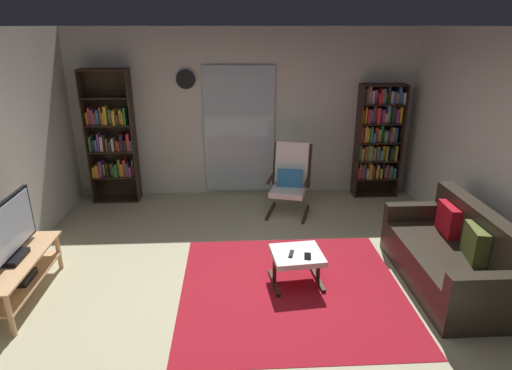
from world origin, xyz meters
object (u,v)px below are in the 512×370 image
at_px(bookshelf_near_sofa, 378,137).
at_px(ottoman, 297,258).
at_px(leather_sofa, 452,257).
at_px(lounge_armchair, 290,177).
at_px(cell_phone, 308,256).
at_px(tv_stand, 16,273).
at_px(wall_clock, 186,79).
at_px(bookshelf_near_tv, 112,140).
at_px(tv_remote, 291,254).
at_px(television, 8,233).

bearing_deg(bookshelf_near_sofa, ottoman, -122.83).
height_order(leather_sofa, lounge_armchair, lounge_armchair).
distance_m(bookshelf_near_sofa, cell_phone, 3.06).
relative_size(tv_stand, wall_clock, 4.24).
relative_size(tv_stand, lounge_armchair, 1.20).
xyz_separation_m(bookshelf_near_sofa, wall_clock, (-2.97, 0.17, 0.89)).
bearing_deg(tv_stand, wall_clock, 62.13).
distance_m(tv_stand, bookshelf_near_tv, 2.74).
bearing_deg(leather_sofa, tv_stand, -179.46).
distance_m(bookshelf_near_sofa, wall_clock, 3.10).
bearing_deg(tv_remote, ottoman, 42.39).
xyz_separation_m(leather_sofa, lounge_armchair, (-1.47, 1.98, 0.22)).
bearing_deg(bookshelf_near_tv, wall_clock, 8.31).
bearing_deg(wall_clock, cell_phone, -62.38).
relative_size(bookshelf_near_sofa, leather_sofa, 1.05).
distance_m(lounge_armchair, tv_remote, 1.95).
relative_size(tv_stand, leather_sofa, 0.72).
distance_m(tv_remote, wall_clock, 3.34).
bearing_deg(tv_stand, television, 31.30).
bearing_deg(lounge_armchair, ottoman, -94.99).
relative_size(tv_remote, wall_clock, 0.50).
height_order(television, bookshelf_near_tv, bookshelf_near_tv).
bearing_deg(ottoman, bookshelf_near_sofa, 57.17).
height_order(tv_remote, wall_clock, wall_clock).
bearing_deg(tv_remote, bookshelf_near_tv, 149.29).
bearing_deg(tv_stand, cell_phone, 0.86).
distance_m(bookshelf_near_tv, tv_remote, 3.57).
xyz_separation_m(tv_remote, cell_phone, (0.16, -0.05, -0.00)).
relative_size(bookshelf_near_sofa, wall_clock, 6.15).
bearing_deg(ottoman, wall_clock, 116.77).
bearing_deg(cell_phone, wall_clock, 126.58).
height_order(cell_phone, wall_clock, wall_clock).
xyz_separation_m(tv_remote, wall_clock, (-1.28, 2.71, 1.47)).
xyz_separation_m(tv_stand, leather_sofa, (4.47, 0.04, 0.01)).
height_order(lounge_armchair, tv_remote, lounge_armchair).
bearing_deg(wall_clock, ottoman, -63.23).
distance_m(tv_stand, lounge_armchair, 3.62).
bearing_deg(wall_clock, tv_remote, -64.67).
height_order(bookshelf_near_sofa, wall_clock, wall_clock).
distance_m(bookshelf_near_tv, wall_clock, 1.46).
height_order(ottoman, wall_clock, wall_clock).
bearing_deg(leather_sofa, tv_remote, 178.13).
relative_size(television, cell_phone, 7.20).
xyz_separation_m(television, wall_clock, (1.48, 2.80, 1.11)).
xyz_separation_m(bookshelf_near_tv, bookshelf_near_sofa, (4.12, 0.00, -0.01)).
relative_size(lounge_armchair, wall_clock, 3.53).
bearing_deg(bookshelf_near_tv, lounge_armchair, -12.86).
distance_m(leather_sofa, tv_remote, 1.71).
xyz_separation_m(television, tv_remote, (2.76, 0.10, -0.36)).
height_order(television, ottoman, television).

